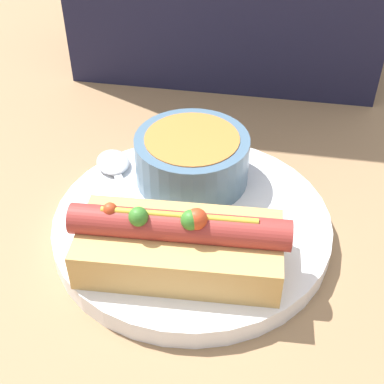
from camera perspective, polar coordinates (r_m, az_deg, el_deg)
ground_plane at (r=0.48m, az=0.00°, el=-4.33°), size 4.00×4.00×0.00m
dinner_plate at (r=0.48m, az=0.00°, el=-3.52°), size 0.24×0.24×0.02m
hot_dog at (r=0.42m, az=-1.67°, el=-5.45°), size 0.17×0.08×0.06m
soup_bowl at (r=0.50m, az=-0.00°, el=3.78°), size 0.11×0.11×0.05m
spoon at (r=0.52m, az=-8.00°, el=2.00°), size 0.09×0.15×0.01m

